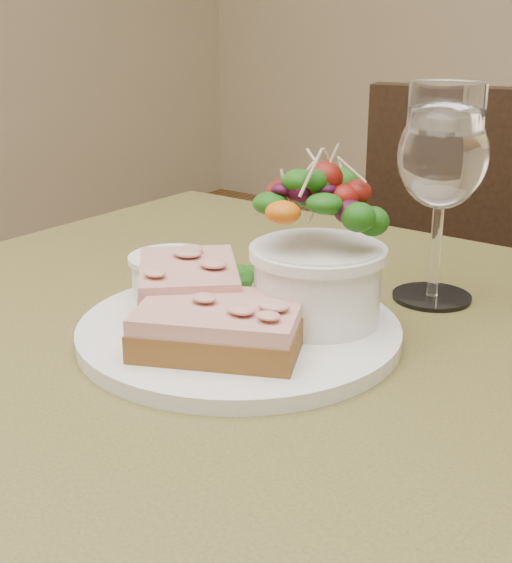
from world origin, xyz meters
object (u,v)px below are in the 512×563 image
Objects in this scene: sandwich_front at (220,326)px; ramekin at (173,273)px; sandwich_back at (188,283)px; salad_bowl at (318,248)px; dinner_plate at (239,331)px; chair_far at (503,449)px; cafe_table at (239,476)px; wine_glass at (442,162)px.

sandwich_front is 2.08× the size of ramekin.
sandwich_back is 0.11m from salad_bowl.
dinner_plate is at bearing 85.05° from sandwich_front.
chair_far is 0.91m from sandwich_front.
dinner_plate is at bearing -10.87° from ramekin.
chair_far is 0.88m from sandwich_back.
cafe_table is at bearing -105.19° from salad_bowl.
sandwich_back is at bearing -179.54° from dinner_plate.
chair_far reaches higher than salad_bowl.
wine_glass is (0.17, 0.16, 0.09)m from ramekin.
ramekin is 0.25m from wine_glass.
wine_glass is (0.06, 0.20, 0.22)m from cafe_table.
chair_far reaches higher than sandwich_front.
wine_glass is at bearing 46.79° from sandwich_front.
wine_glass is (0.07, 0.21, 0.10)m from sandwich_front.
chair_far is 0.86m from dinner_plate.
dinner_plate is at bearing 126.80° from cafe_table.
sandwich_front reaches higher than cafe_table.
salad_bowl is (0.13, 0.03, 0.04)m from ramekin.
sandwich_front is (-0.01, -0.01, 0.13)m from cafe_table.
salad_bowl is at bearing 79.82° from chair_far.
cafe_table is 0.83m from chair_far.
salad_bowl is 0.14m from wine_glass.
sandwich_back reaches higher than sandwich_front.
wine_glass reaches higher than ramekin.
sandwich_front is 0.12m from ramekin.
ramekin is at bearing 169.13° from dinner_plate.
chair_far is 7.09× the size of salad_bowl.
salad_bowl reaches higher than sandwich_front.
cafe_table is 6.30× the size of salad_bowl.
sandwich_back is at bearing 157.58° from cafe_table.
wine_glass is at bearing 98.34° from sandwich_back.
wine_glass reaches higher than sandwich_back.
chair_far reaches higher than dinner_plate.
sandwich_back reaches higher than ramekin.
cafe_table is 0.18m from ramekin.
ramekin is at bearing 124.18° from sandwich_front.
sandwich_front is at bearing 14.76° from sandwich_back.
cafe_table is 3.16× the size of dinner_plate.
salad_bowl is (0.05, -0.68, 0.53)m from chair_far.
chair_far is (-0.03, 0.75, -0.36)m from cafe_table.
chair_far is 13.05× the size of ramekin.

